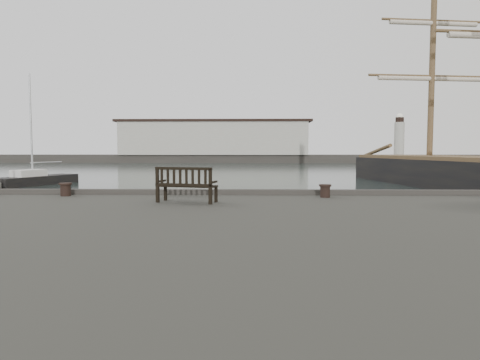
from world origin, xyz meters
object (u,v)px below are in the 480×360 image
(bench, at_px, (187,192))
(bollard_left, at_px, (66,189))
(yacht_d, at_px, (37,182))
(bollard_right, at_px, (325,191))

(bench, relative_size, bollard_left, 4.21)
(bench, height_order, bollard_left, bench)
(yacht_d, bearing_deg, bench, -35.48)
(bollard_right, distance_m, yacht_d, 32.33)
(bollard_left, xyz_separation_m, bollard_right, (8.80, -0.23, -0.01))
(bollard_right, xyz_separation_m, yacht_d, (-21.79, 23.83, -1.54))
(bench, relative_size, bollard_right, 4.39)
(bollard_right, height_order, yacht_d, yacht_d)
(bollard_left, distance_m, yacht_d, 26.98)
(bench, bearing_deg, bollard_right, 33.32)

